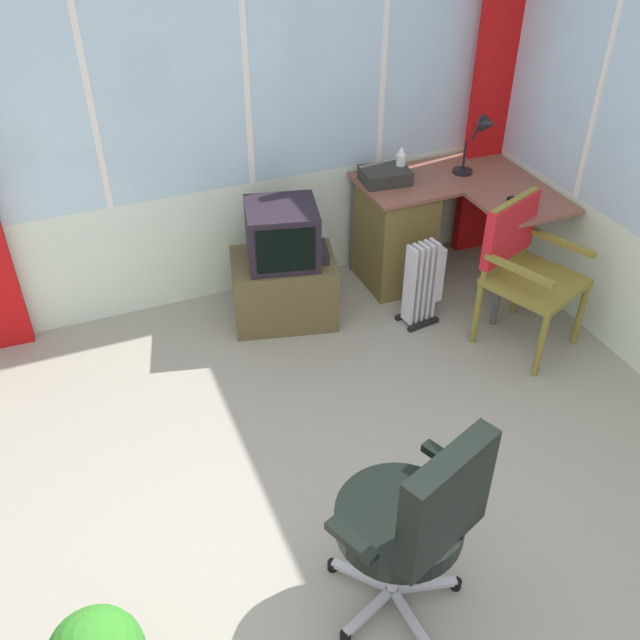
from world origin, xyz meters
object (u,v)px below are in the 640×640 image
wooden_armchair (521,255)px  desk_lamp (482,135)px  paper_tray (385,175)px  desk (403,230)px  tv_on_stand (284,271)px  tv_remote (518,203)px  office_chair (416,517)px  space_heater (424,282)px  spray_bottle (401,163)px

wooden_armchair → desk_lamp: bearing=78.4°
desk_lamp → paper_tray: (-0.61, 0.12, -0.22)m
desk → tv_on_stand: size_ratio=1.39×
desk_lamp → tv_remote: bearing=-90.4°
paper_tray → office_chair: bearing=-113.6°
office_chair → tv_on_stand: bearing=83.5°
desk_lamp → tv_on_stand: size_ratio=0.51×
space_heater → tv_remote: bearing=-3.3°
desk → paper_tray: size_ratio=3.68×
wooden_armchair → office_chair: size_ratio=0.90×
tv_remote → tv_on_stand: (-1.38, 0.39, -0.39)m
desk → office_chair: (-1.13, -2.24, 0.19)m
office_chair → space_heater: bearing=59.5°
paper_tray → wooden_armchair: (0.46, -0.88, -0.21)m
spray_bottle → paper_tray: size_ratio=0.72×
tv_remote → tv_on_stand: 1.49m
desk → desk_lamp: 0.78m
tv_remote → wooden_armchair: 0.38m
paper_tray → tv_remote: bearing=-43.9°
desk_lamp → wooden_armchair: 0.89m
spray_bottle → paper_tray: bearing=-172.6°
wooden_armchair → tv_remote: bearing=62.6°
desk → space_heater: 0.50m
spray_bottle → office_chair: size_ratio=0.22×
office_chair → space_heater: office_chair is taller
paper_tray → tv_on_stand: size_ratio=0.38×
tv_remote → tv_on_stand: tv_on_stand is taller
spray_bottle → space_heater: (-0.09, -0.57, -0.55)m
tv_on_stand → wooden_armchair: bearing=-29.3°
tv_remote → wooden_armchair: wooden_armchair is taller
desk → wooden_armchair: 0.89m
desk_lamp → paper_tray: 0.66m
spray_bottle → wooden_armchair: size_ratio=0.24×
paper_tray → wooden_armchair: 1.01m
desk_lamp → space_heater: (-0.59, -0.43, -0.71)m
desk → tv_on_stand: bearing=-172.5°
paper_tray → space_heater: 0.74m
desk → spray_bottle: 0.45m
desk → tv_on_stand: tv_on_stand is taller
tv_remote → paper_tray: 0.85m
tv_remote → paper_tray: paper_tray is taller
paper_tray → spray_bottle: bearing=7.4°
desk → tv_on_stand: 0.90m
paper_tray → office_chair: office_chair is taller
desk → paper_tray: 0.40m
tv_remote → desk: bearing=127.6°
tv_remote → office_chair: bearing=-139.6°
desk_lamp → space_heater: desk_lamp is taller
desk_lamp → office_chair: desk_lamp is taller
desk → tv_on_stand: (-0.89, -0.12, -0.04)m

